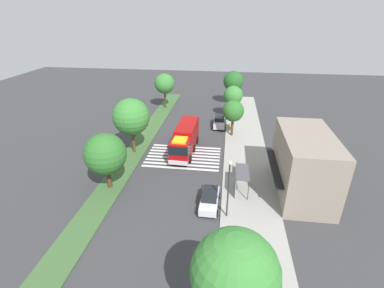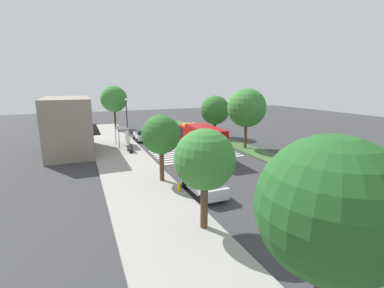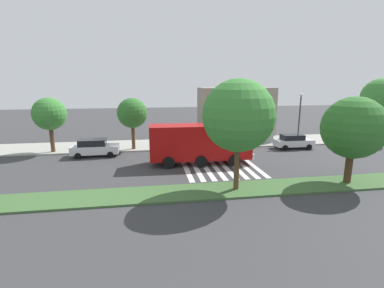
# 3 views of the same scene
# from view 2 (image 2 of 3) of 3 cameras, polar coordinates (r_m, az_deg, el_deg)

# --- Properties ---
(ground_plane) EXTENTS (120.00, 120.00, 0.00)m
(ground_plane) POSITION_cam_2_polar(r_m,az_deg,el_deg) (33.02, 1.22, -2.31)
(ground_plane) COLOR #38383A
(sidewalk) EXTENTS (60.00, 5.99, 0.14)m
(sidewalk) POSITION_cam_2_polar(r_m,az_deg,el_deg) (30.68, -13.68, -3.70)
(sidewalk) COLOR #9E9B93
(sidewalk) RESTS_ON ground_plane
(median_strip) EXTENTS (60.00, 3.00, 0.14)m
(median_strip) POSITION_cam_2_polar(r_m,az_deg,el_deg) (36.37, 11.52, -1.06)
(median_strip) COLOR #3D6033
(median_strip) RESTS_ON ground_plane
(crosswalk) EXTENTS (6.75, 10.09, 0.01)m
(crosswalk) POSITION_cam_2_polar(r_m,az_deg,el_deg) (33.82, 0.60, -1.94)
(crosswalk) COLOR silver
(crosswalk) RESTS_ON ground_plane
(fire_truck) EXTENTS (9.75, 3.05, 3.74)m
(fire_truck) POSITION_cam_2_polar(r_m,az_deg,el_deg) (32.08, 1.60, 1.04)
(fire_truck) COLOR #A50C0C
(fire_truck) RESTS_ON ground_plane
(parked_car_west) EXTENTS (4.83, 2.16, 1.82)m
(parked_car_west) POSITION_cam_2_polar(r_m,az_deg,el_deg) (21.34, 2.45, -8.11)
(parked_car_west) COLOR silver
(parked_car_west) RESTS_ON ground_plane
(parked_car_mid) EXTENTS (4.43, 2.06, 1.66)m
(parked_car_mid) POSITION_cam_2_polar(r_m,az_deg,el_deg) (41.96, -10.53, 1.88)
(parked_car_mid) COLOR silver
(parked_car_mid) RESTS_ON ground_plane
(bus_stop_shelter) EXTENTS (3.50, 1.40, 2.46)m
(bus_stop_shelter) POSITION_cam_2_polar(r_m,az_deg,el_deg) (38.32, -13.96, 2.29)
(bus_stop_shelter) COLOR #4C4C51
(bus_stop_shelter) RESTS_ON sidewalk
(bench_near_shelter) EXTENTS (1.60, 0.50, 0.90)m
(bench_near_shelter) POSITION_cam_2_polar(r_m,az_deg,el_deg) (34.71, -12.76, -0.88)
(bench_near_shelter) COLOR black
(bench_near_shelter) RESTS_ON sidewalk
(street_lamp) EXTENTS (0.36, 0.36, 6.14)m
(street_lamp) POSITION_cam_2_polar(r_m,az_deg,el_deg) (42.73, -13.50, 5.88)
(street_lamp) COLOR #2D2D30
(street_lamp) RESTS_ON sidewalk
(storefront_building) EXTENTS (10.43, 6.02, 6.82)m
(storefront_building) POSITION_cam_2_polar(r_m,az_deg,el_deg) (36.76, -24.42, 3.51)
(storefront_building) COLOR gray
(storefront_building) RESTS_ON ground_plane
(sidewalk_tree_far_west) EXTENTS (4.21, 4.21, 6.99)m
(sidewalk_tree_far_west) POSITION_cam_2_polar(r_m,az_deg,el_deg) (8.77, 26.88, -11.96)
(sidewalk_tree_far_west) COLOR #47301E
(sidewalk_tree_far_west) RESTS_ON sidewalk
(sidewalk_tree_west) EXTENTS (3.49, 3.49, 5.90)m
(sidewalk_tree_west) POSITION_cam_2_polar(r_m,az_deg,el_deg) (15.30, 2.65, -3.37)
(sidewalk_tree_west) COLOR #513823
(sidewalk_tree_west) RESTS_ON sidewalk
(sidewalk_tree_center) EXTENTS (3.35, 3.35, 5.76)m
(sidewalk_tree_center) POSITION_cam_2_polar(r_m,az_deg,el_deg) (23.26, -6.49, 1.92)
(sidewalk_tree_center) COLOR #513823
(sidewalk_tree_center) RESTS_ON sidewalk
(sidewalk_tree_far_east) EXTENTS (4.89, 4.89, 7.97)m
(sidewalk_tree_far_east) POSITION_cam_2_polar(r_m,az_deg,el_deg) (53.65, -16.02, 9.05)
(sidewalk_tree_far_east) COLOR #47301E
(sidewalk_tree_far_east) RESTS_ON sidewalk
(median_tree_west) EXTENTS (4.99, 4.99, 7.77)m
(median_tree_west) POSITION_cam_2_polar(r_m,az_deg,el_deg) (36.00, 11.37, 7.42)
(median_tree_west) COLOR #513823
(median_tree_west) RESTS_ON median_strip
(median_tree_center) EXTENTS (4.58, 4.58, 6.50)m
(median_tree_center) POSITION_cam_2_polar(r_m,az_deg,el_deg) (43.69, 4.82, 7.07)
(median_tree_center) COLOR #47301E
(median_tree_center) RESTS_ON median_strip
(fire_hydrant) EXTENTS (0.28, 0.28, 0.70)m
(fire_hydrant) POSITION_cam_2_polar(r_m,az_deg,el_deg) (21.71, -2.75, -9.00)
(fire_hydrant) COLOR gold
(fire_hydrant) RESTS_ON sidewalk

